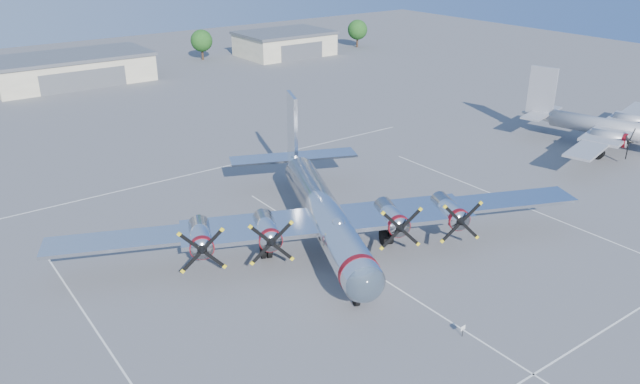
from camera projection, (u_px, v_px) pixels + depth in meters
ground at (334, 248)px, 57.83m from camera, size 260.00×260.00×0.00m
parking_lines at (345, 255)px, 56.53m from camera, size 60.00×50.08×0.01m
hangar_center at (72, 69)px, 117.73m from camera, size 28.60×14.60×5.40m
hangar_east at (285, 43)px, 143.71m from camera, size 20.60×14.60×5.40m
tree_east at (202, 41)px, 137.87m from camera, size 4.80×4.80×6.64m
tree_far_east at (357, 30)px, 152.49m from camera, size 4.80×4.80×6.64m
main_bomber_b29 at (322, 240)px, 59.24m from camera, size 57.28×49.07×10.68m
twin_engine_east at (599, 147)px, 84.21m from camera, size 35.23×29.04×9.73m
info_placard at (463, 329)px, 45.07m from camera, size 0.48×0.06×0.91m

